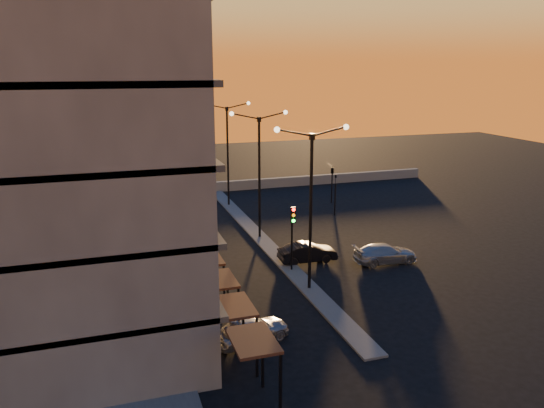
{
  "coord_description": "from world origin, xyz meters",
  "views": [
    {
      "loc": [
        -10.88,
        -26.48,
        12.62
      ],
      "look_at": [
        -0.51,
        5.43,
        3.83
      ],
      "focal_mm": 35.0,
      "sensor_mm": 36.0,
      "label": 1
    }
  ],
  "objects_px": {
    "streetlamp_mid": "(259,165)",
    "car_sedan": "(308,252)",
    "car_hatchback": "(251,330)",
    "car_wagon": "(385,253)",
    "traffic_light_main": "(293,228)"
  },
  "relations": [
    {
      "from": "streetlamp_mid",
      "to": "car_wagon",
      "type": "height_order",
      "value": "streetlamp_mid"
    },
    {
      "from": "car_hatchback",
      "to": "car_wagon",
      "type": "xyz_separation_m",
      "value": [
        11.26,
        7.27,
        -0.0
      ]
    },
    {
      "from": "car_hatchback",
      "to": "car_wagon",
      "type": "height_order",
      "value": "car_hatchback"
    },
    {
      "from": "car_wagon",
      "to": "traffic_light_main",
      "type": "bearing_deg",
      "value": 89.8
    },
    {
      "from": "traffic_light_main",
      "to": "car_wagon",
      "type": "height_order",
      "value": "traffic_light_main"
    },
    {
      "from": "streetlamp_mid",
      "to": "car_hatchback",
      "type": "height_order",
      "value": "streetlamp_mid"
    },
    {
      "from": "car_wagon",
      "to": "streetlamp_mid",
      "type": "bearing_deg",
      "value": 43.51
    },
    {
      "from": "streetlamp_mid",
      "to": "car_hatchback",
      "type": "xyz_separation_m",
      "value": [
        -4.85,
        -14.75,
        -4.97
      ]
    },
    {
      "from": "streetlamp_mid",
      "to": "car_sedan",
      "type": "xyz_separation_m",
      "value": [
        1.58,
        -5.75,
        -4.96
      ]
    },
    {
      "from": "car_sedan",
      "to": "car_wagon",
      "type": "distance_m",
      "value": 5.13
    },
    {
      "from": "car_hatchback",
      "to": "car_sedan",
      "type": "bearing_deg",
      "value": -49.62
    },
    {
      "from": "streetlamp_mid",
      "to": "car_wagon",
      "type": "distance_m",
      "value": 11.03
    },
    {
      "from": "streetlamp_mid",
      "to": "car_hatchback",
      "type": "bearing_deg",
      "value": -108.19
    },
    {
      "from": "streetlamp_mid",
      "to": "car_wagon",
      "type": "xyz_separation_m",
      "value": [
        6.41,
        -7.48,
        -4.97
      ]
    },
    {
      "from": "car_hatchback",
      "to": "car_sedan",
      "type": "distance_m",
      "value": 11.06
    }
  ]
}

